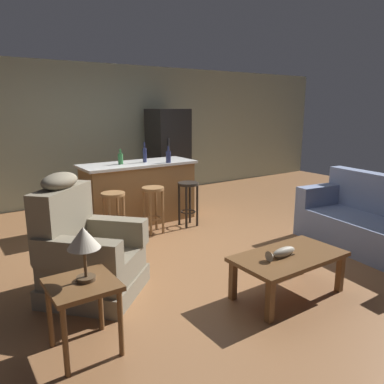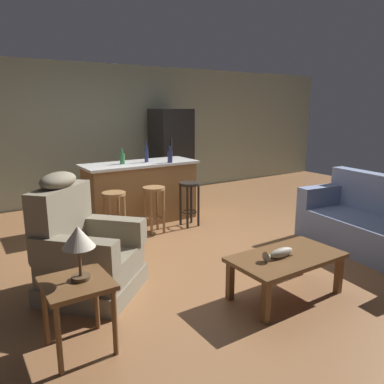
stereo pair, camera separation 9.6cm
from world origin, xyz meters
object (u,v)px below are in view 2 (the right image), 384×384
(end_table, at_px, (77,294))
(table_lamp, at_px, (78,240))
(fish_figurine, at_px, (279,254))
(bottle_wine_dark, at_px, (170,156))
(couch, at_px, (377,226))
(kitchen_island, at_px, (141,192))
(bottle_short_amber, at_px, (146,154))
(refrigerator, at_px, (171,154))
(bar_stool_left, at_px, (114,207))
(bottle_tall_green, at_px, (122,158))
(bar_stool_middle, at_px, (154,201))
(coffee_table, at_px, (286,261))
(recliner_near_lamp, at_px, (84,252))
(bar_stool_right, at_px, (189,196))

(end_table, relative_size, table_lamp, 1.37)
(fish_figurine, xyz_separation_m, bottle_wine_dark, (0.41, 2.74, 0.58))
(table_lamp, height_order, bottle_wine_dark, bottle_wine_dark)
(couch, xyz_separation_m, bottle_wine_dark, (-1.52, 2.56, 0.71))
(kitchen_island, height_order, bottle_short_amber, bottle_short_amber)
(end_table, height_order, refrigerator, refrigerator)
(end_table, relative_size, bar_stool_left, 0.82)
(end_table, height_order, bottle_tall_green, bottle_tall_green)
(bar_stool_left, bearing_deg, bottle_short_amber, 37.05)
(bottle_short_amber, bearing_deg, bar_stool_middle, -107.98)
(couch, height_order, refrigerator, refrigerator)
(fish_figurine, height_order, bar_stool_middle, bar_stool_middle)
(couch, height_order, bar_stool_middle, couch)
(coffee_table, height_order, kitchen_island, kitchen_island)
(coffee_table, bearing_deg, recliner_near_lamp, 144.25)
(bottle_tall_green, xyz_separation_m, bottle_short_amber, (0.39, -0.03, 0.03))
(end_table, height_order, bottle_short_amber, bottle_short_amber)
(kitchen_island, height_order, refrigerator, refrigerator)
(end_table, bearing_deg, couch, -1.39)
(coffee_table, bearing_deg, bar_stool_middle, 94.29)
(bar_stool_left, bearing_deg, bar_stool_middle, 0.00)
(couch, distance_m, bar_stool_left, 3.41)
(end_table, height_order, table_lamp, table_lamp)
(end_table, distance_m, refrigerator, 5.02)
(bar_stool_left, relative_size, refrigerator, 0.39)
(recliner_near_lamp, xyz_separation_m, bar_stool_right, (2.02, 1.23, 0.05))
(table_lamp, xyz_separation_m, bottle_tall_green, (1.50, 2.73, 0.17))
(table_lamp, distance_m, bar_stool_left, 2.39)
(bottle_short_amber, bearing_deg, kitchen_island, 167.61)
(end_table, distance_m, bar_stool_right, 3.15)
(bar_stool_left, xyz_separation_m, bar_stool_right, (1.21, 0.00, 0.00))
(couch, xyz_separation_m, table_lamp, (-3.70, 0.10, 0.53))
(bar_stool_middle, xyz_separation_m, bottle_tall_green, (-0.20, 0.63, 0.56))
(fish_figurine, relative_size, bar_stool_left, 0.50)
(recliner_near_lamp, bearing_deg, bar_stool_left, 103.40)
(bar_stool_left, xyz_separation_m, refrigerator, (1.96, 1.83, 0.41))
(coffee_table, distance_m, bar_stool_left, 2.50)
(recliner_near_lamp, bearing_deg, end_table, -63.39)
(fish_figurine, relative_size, table_lamp, 0.83)
(end_table, height_order, bar_stool_right, bar_stool_right)
(recliner_near_lamp, distance_m, bar_stool_right, 2.36)
(end_table, bearing_deg, refrigerator, 51.90)
(table_lamp, bearing_deg, coffee_table, -8.58)
(kitchen_island, bearing_deg, table_lamp, -123.28)
(end_table, xyz_separation_m, table_lamp, (0.04, 0.01, 0.41))
(coffee_table, xyz_separation_m, bottle_short_amber, (0.02, 2.98, 0.71))
(bottle_tall_green, bearing_deg, fish_figurine, -84.90)
(fish_figurine, height_order, bar_stool_right, bar_stool_right)
(fish_figurine, bearing_deg, couch, 5.25)
(fish_figurine, distance_m, couch, 1.95)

